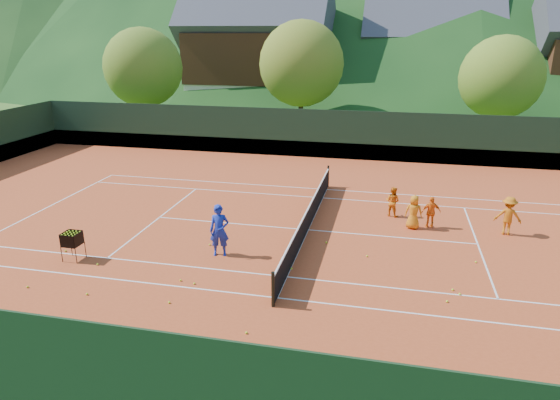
% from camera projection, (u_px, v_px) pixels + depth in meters
% --- Properties ---
extents(ground, '(400.00, 400.00, 0.00)m').
position_uv_depth(ground, '(308.00, 230.00, 19.88)').
color(ground, '#30541A').
rests_on(ground, ground).
extents(clay_court, '(40.00, 24.00, 0.02)m').
position_uv_depth(clay_court, '(308.00, 230.00, 19.87)').
color(clay_court, '#B3411D').
rests_on(clay_court, ground).
extents(coach, '(0.77, 0.60, 1.86)m').
position_uv_depth(coach, '(219.00, 230.00, 17.36)').
color(coach, '#192DA7').
rests_on(coach, clay_court).
extents(student_a, '(0.77, 0.71, 1.29)m').
position_uv_depth(student_a, '(393.00, 201.00, 21.19)').
color(student_a, orange).
rests_on(student_a, clay_court).
extents(student_b, '(0.81, 0.45, 1.30)m').
position_uv_depth(student_b, '(431.00, 212.00, 19.93)').
color(student_b, orange).
rests_on(student_b, clay_court).
extents(student_c, '(0.72, 0.51, 1.38)m').
position_uv_depth(student_c, '(414.00, 212.00, 19.81)').
color(student_c, orange).
rests_on(student_c, clay_court).
extents(student_d, '(1.06, 0.71, 1.53)m').
position_uv_depth(student_d, '(508.00, 216.00, 19.21)').
color(student_d, '#CD6B12').
rests_on(student_d, clay_court).
extents(tennis_ball_0, '(0.07, 0.07, 0.07)m').
position_uv_depth(tennis_ball_0, '(460.00, 294.00, 14.95)').
color(tennis_ball_0, '#CBF729').
rests_on(tennis_ball_0, clay_court).
extents(tennis_ball_1, '(0.07, 0.07, 0.07)m').
position_uv_depth(tennis_ball_1, '(447.00, 301.00, 14.54)').
color(tennis_ball_1, '#CBF729').
rests_on(tennis_ball_1, clay_court).
extents(tennis_ball_2, '(0.07, 0.07, 0.07)m').
position_uv_depth(tennis_ball_2, '(38.00, 330.00, 13.16)').
color(tennis_ball_2, '#CBF729').
rests_on(tennis_ball_2, clay_court).
extents(tennis_ball_3, '(0.07, 0.07, 0.07)m').
position_uv_depth(tennis_ball_3, '(28.00, 287.00, 15.37)').
color(tennis_ball_3, '#CBF729').
rests_on(tennis_ball_3, clay_court).
extents(tennis_ball_5, '(0.07, 0.07, 0.07)m').
position_uv_depth(tennis_ball_5, '(367.00, 256.00, 17.48)').
color(tennis_ball_5, '#CBF729').
rests_on(tennis_ball_5, clay_court).
extents(tennis_ball_7, '(0.07, 0.07, 0.07)m').
position_uv_depth(tennis_ball_7, '(210.00, 245.00, 18.41)').
color(tennis_ball_7, '#CBF729').
rests_on(tennis_ball_7, clay_court).
extents(tennis_ball_8, '(0.07, 0.07, 0.07)m').
position_uv_depth(tennis_ball_8, '(326.00, 242.00, 18.60)').
color(tennis_ball_8, '#CBF729').
rests_on(tennis_ball_8, clay_court).
extents(tennis_ball_9, '(0.07, 0.07, 0.07)m').
position_uv_depth(tennis_ball_9, '(87.00, 294.00, 14.95)').
color(tennis_ball_9, '#CBF729').
rests_on(tennis_ball_9, clay_court).
extents(tennis_ball_10, '(0.07, 0.07, 0.07)m').
position_uv_depth(tennis_ball_10, '(97.00, 264.00, 16.86)').
color(tennis_ball_10, '#CBF729').
rests_on(tennis_ball_10, clay_court).
extents(tennis_ball_11, '(0.07, 0.07, 0.07)m').
position_uv_depth(tennis_ball_11, '(476.00, 262.00, 17.03)').
color(tennis_ball_11, '#CBF729').
rests_on(tennis_ball_11, clay_court).
extents(tennis_ball_12, '(0.07, 0.07, 0.07)m').
position_uv_depth(tennis_ball_12, '(194.00, 283.00, 15.58)').
color(tennis_ball_12, '#CBF729').
rests_on(tennis_ball_12, clay_court).
extents(tennis_ball_13, '(0.07, 0.07, 0.07)m').
position_uv_depth(tennis_ball_13, '(291.00, 264.00, 16.87)').
color(tennis_ball_13, '#CBF729').
rests_on(tennis_ball_13, clay_court).
extents(tennis_ball_14, '(0.07, 0.07, 0.07)m').
position_uv_depth(tennis_ball_14, '(66.00, 251.00, 17.89)').
color(tennis_ball_14, '#CBF729').
rests_on(tennis_ball_14, clay_court).
extents(tennis_ball_15, '(0.07, 0.07, 0.07)m').
position_uv_depth(tennis_ball_15, '(169.00, 302.00, 14.49)').
color(tennis_ball_15, '#CBF729').
rests_on(tennis_ball_15, clay_court).
extents(tennis_ball_17, '(0.07, 0.07, 0.07)m').
position_uv_depth(tennis_ball_17, '(181.00, 280.00, 15.78)').
color(tennis_ball_17, '#CBF729').
rests_on(tennis_ball_17, clay_court).
extents(tennis_ball_18, '(0.07, 0.07, 0.07)m').
position_uv_depth(tennis_ball_18, '(246.00, 333.00, 13.03)').
color(tennis_ball_18, '#CBF729').
rests_on(tennis_ball_18, clay_court).
extents(tennis_ball_19, '(0.07, 0.07, 0.07)m').
position_uv_depth(tennis_ball_19, '(304.00, 369.00, 11.64)').
color(tennis_ball_19, '#CBF729').
rests_on(tennis_ball_19, clay_court).
extents(tennis_ball_20, '(0.07, 0.07, 0.07)m').
position_uv_depth(tennis_ball_20, '(453.00, 290.00, 15.20)').
color(tennis_ball_20, '#CBF729').
rests_on(tennis_ball_20, clay_court).
extents(tennis_ball_21, '(0.07, 0.07, 0.07)m').
position_uv_depth(tennis_ball_21, '(292.00, 269.00, 16.55)').
color(tennis_ball_21, '#CBF729').
rests_on(tennis_ball_21, clay_court).
extents(court_lines, '(23.83, 11.03, 0.00)m').
position_uv_depth(court_lines, '(308.00, 230.00, 19.87)').
color(court_lines, white).
rests_on(court_lines, clay_court).
extents(tennis_net, '(0.10, 12.07, 1.10)m').
position_uv_depth(tennis_net, '(308.00, 218.00, 19.71)').
color(tennis_net, black).
rests_on(tennis_net, clay_court).
extents(perimeter_fence, '(40.40, 24.24, 3.00)m').
position_uv_depth(perimeter_fence, '(309.00, 200.00, 19.47)').
color(perimeter_fence, black).
rests_on(perimeter_fence, clay_court).
extents(ball_hopper, '(0.57, 0.57, 1.00)m').
position_uv_depth(ball_hopper, '(72.00, 239.00, 17.07)').
color(ball_hopper, black).
rests_on(ball_hopper, clay_court).
extents(chalet_left, '(13.80, 9.93, 12.92)m').
position_uv_depth(chalet_left, '(259.00, 52.00, 47.86)').
color(chalet_left, beige).
rests_on(chalet_left, ground).
extents(chalet_mid, '(12.65, 8.82, 11.45)m').
position_uv_depth(chalet_mid, '(428.00, 59.00, 48.43)').
color(chalet_mid, beige).
rests_on(chalet_mid, ground).
extents(tree_a, '(6.00, 6.00, 7.88)m').
position_uv_depth(tree_a, '(143.00, 68.00, 38.27)').
color(tree_a, '#432C1A').
rests_on(tree_a, ground).
extents(tree_b, '(6.40, 6.40, 8.40)m').
position_uv_depth(tree_b, '(301.00, 64.00, 37.51)').
color(tree_b, '#3C2718').
rests_on(tree_b, ground).
extents(tree_c, '(5.60, 5.60, 7.35)m').
position_uv_depth(tree_c, '(501.00, 77.00, 33.88)').
color(tree_c, '#432A1A').
rests_on(tree_c, ground).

